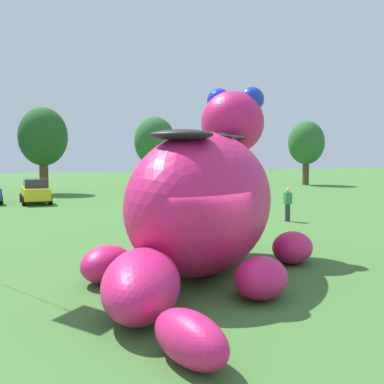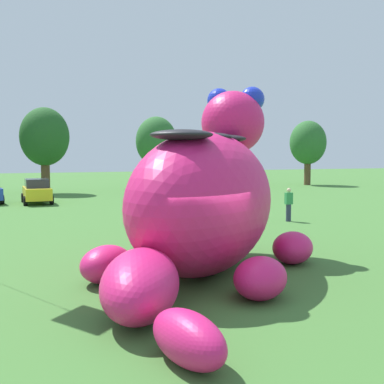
{
  "view_description": "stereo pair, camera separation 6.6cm",
  "coord_description": "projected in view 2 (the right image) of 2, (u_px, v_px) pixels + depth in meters",
  "views": [
    {
      "loc": [
        -4.51,
        -11.03,
        3.46
      ],
      "look_at": [
        0.79,
        2.76,
        2.28
      ],
      "focal_mm": 44.79,
      "sensor_mm": 36.0,
      "label": 1
    },
    {
      "loc": [
        -4.44,
        -11.05,
        3.46
      ],
      "look_at": [
        0.79,
        2.76,
        2.28
      ],
      "focal_mm": 44.79,
      "sensor_mm": 36.0,
      "label": 2
    }
  ],
  "objects": [
    {
      "name": "ground_plane",
      "position": [
        201.0,
        290.0,
        12.15
      ],
      "size": [
        160.0,
        160.0,
        0.0
      ],
      "primitive_type": "plane",
      "color": "#427533"
    },
    {
      "name": "giant_inflatable_creature",
      "position": [
        205.0,
        200.0,
        13.88
      ],
      "size": [
        8.18,
        10.73,
        5.79
      ],
      "color": "#E01E6B",
      "rests_on": "ground"
    },
    {
      "name": "car_yellow",
      "position": [
        37.0,
        191.0,
        33.35
      ],
      "size": [
        2.04,
        4.15,
        1.72
      ],
      "color": "yellow",
      "rests_on": "ground"
    },
    {
      "name": "tree_centre_left",
      "position": [
        45.0,
        137.0,
        41.55
      ],
      "size": [
        4.21,
        4.21,
        7.48
      ],
      "color": "brown",
      "rests_on": "ground"
    },
    {
      "name": "tree_centre",
      "position": [
        156.0,
        142.0,
        46.24
      ],
      "size": [
        3.97,
        3.97,
        7.04
      ],
      "color": "brown",
      "rests_on": "ground"
    },
    {
      "name": "tree_centre_right",
      "position": [
        218.0,
        145.0,
        49.6
      ],
      "size": [
        3.75,
        3.75,
        6.66
      ],
      "color": "brown",
      "rests_on": "ground"
    },
    {
      "name": "tree_mid_right",
      "position": [
        308.0,
        143.0,
        52.9
      ],
      "size": [
        4.0,
        4.0,
        7.1
      ],
      "color": "brown",
      "rests_on": "ground"
    },
    {
      "name": "spectator_mid_field",
      "position": [
        289.0,
        205.0,
        24.5
      ],
      "size": [
        0.38,
        0.26,
        1.71
      ],
      "color": "#2D334C",
      "rests_on": "ground"
    }
  ]
}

